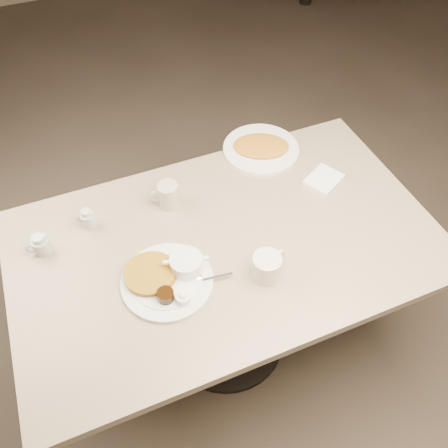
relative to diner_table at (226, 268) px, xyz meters
name	(u,v)px	position (x,y,z in m)	size (l,w,h in m)	color
room	(227,79)	(0.00, 0.00, 0.82)	(7.04, 8.04, 2.84)	#4C3F33
diner_table	(226,268)	(0.00, 0.00, 0.00)	(1.50, 0.90, 0.75)	tan
main_plate	(168,276)	(-0.24, -0.08, 0.19)	(0.40, 0.38, 0.07)	white
coffee_mug_near	(267,266)	(0.07, -0.18, 0.22)	(0.15, 0.12, 0.09)	#F3E0CD
napkin	(324,180)	(0.47, 0.13, 0.18)	(0.17, 0.16, 0.02)	white
coffee_mug_far	(168,195)	(-0.13, 0.24, 0.22)	(0.12, 0.10, 0.10)	beige
creamer_left	(41,245)	(-0.60, 0.20, 0.21)	(0.09, 0.07, 0.08)	beige
creamer_right	(88,219)	(-0.43, 0.25, 0.21)	(0.07, 0.05, 0.08)	silver
hash_plate	(261,148)	(0.32, 0.39, 0.18)	(0.42, 0.42, 0.04)	white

